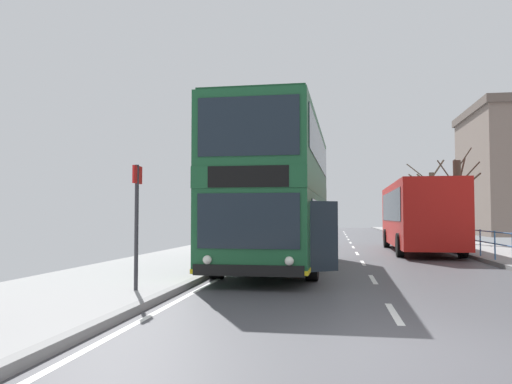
{
  "coord_description": "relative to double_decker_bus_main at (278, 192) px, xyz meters",
  "views": [
    {
      "loc": [
        -0.97,
        -6.44,
        1.61
      ],
      "look_at": [
        -3.06,
        7.52,
        2.28
      ],
      "focal_mm": 36.76,
      "sensor_mm": 36.0,
      "label": 1
    }
  ],
  "objects": [
    {
      "name": "ground",
      "position": [
        1.98,
        -9.79,
        -2.33
      ],
      "size": [
        15.8,
        140.0,
        0.2
      ],
      "color": "#444449"
    },
    {
      "name": "double_decker_bus_main",
      "position": [
        0.0,
        0.0,
        0.0
      ],
      "size": [
        3.28,
        10.31,
        4.53
      ],
      "color": "#19512D",
      "rests_on": "ground"
    },
    {
      "name": "background_bus_far_lane",
      "position": [
        5.55,
        8.75,
        -0.68
      ],
      "size": [
        2.8,
        10.52,
        3.09
      ],
      "color": "red",
      "rests_on": "ground"
    },
    {
      "name": "pedestrian_railing_far_kerb",
      "position": [
        7.15,
        7.25,
        -1.56
      ],
      "size": [
        0.05,
        34.46,
        1.0
      ],
      "color": "#386BA8",
      "rests_on": "ground"
    },
    {
      "name": "bus_stop_sign_near",
      "position": [
        -2.22,
        -6.14,
        -0.67
      ],
      "size": [
        0.08,
        0.44,
        2.52
      ],
      "color": "#2D2D33",
      "rests_on": "ground"
    },
    {
      "name": "bare_tree_far_00",
      "position": [
        8.51,
        14.17,
        0.25
      ],
      "size": [
        2.24,
        3.13,
        5.32
      ],
      "color": "#423328",
      "rests_on": "ground"
    },
    {
      "name": "bare_tree_far_01",
      "position": [
        8.32,
        20.94,
        0.31
      ],
      "size": [
        3.06,
        2.09,
        5.32
      ],
      "color": "brown",
      "rests_on": "ground"
    }
  ]
}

